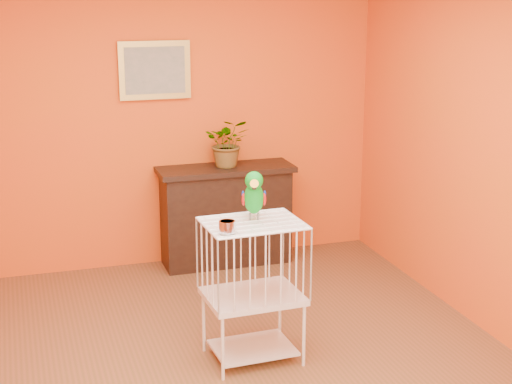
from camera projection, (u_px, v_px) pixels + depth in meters
name	position (u px, v px, depth m)	size (l,w,h in m)	color
ground	(225.00, 374.00, 5.13)	(4.50, 4.50, 0.00)	brown
room_shell	(223.00, 137.00, 4.72)	(4.50, 4.50, 4.50)	#E04815
console_cabinet	(226.00, 215.00, 7.05)	(1.21, 0.43, 0.90)	black
potted_plant	(229.00, 149.00, 6.88)	(0.39, 0.43, 0.34)	#26722D
framed_picture	(155.00, 70.00, 6.72)	(0.62, 0.04, 0.50)	gold
birdcage	(253.00, 289.00, 5.22)	(0.65, 0.51, 0.97)	silver
feed_cup	(227.00, 227.00, 4.87)	(0.11, 0.11, 0.07)	silver
parrot	(254.00, 195.00, 5.11)	(0.18, 0.31, 0.34)	#59544C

